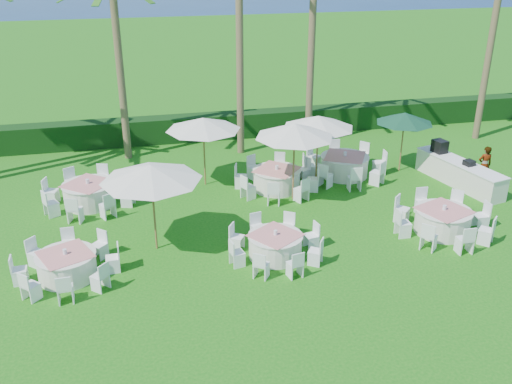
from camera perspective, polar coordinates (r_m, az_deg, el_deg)
ground at (r=17.66m, az=2.48°, el=-6.78°), size 120.00×120.00×0.00m
hedge at (r=28.20m, az=-3.90°, el=6.60°), size 34.00×1.00×1.20m
banquet_table_a at (r=17.50m, az=-18.39°, el=-6.93°), size 3.00×3.00×0.92m
banquet_table_b at (r=17.64m, az=1.94°, el=-5.32°), size 2.97×2.97×0.90m
banquet_table_c at (r=20.02m, az=18.16°, el=-2.70°), size 3.26×3.26×0.99m
banquet_table_d at (r=21.87m, az=-16.35°, el=-0.13°), size 3.31×3.31×1.01m
banquet_table_e at (r=22.29m, az=2.08°, el=1.34°), size 3.24×3.24×0.99m
banquet_table_f at (r=23.84m, az=8.83°, el=2.67°), size 3.49×3.49×1.04m
umbrella_a at (r=17.40m, az=-10.47°, el=1.90°), size 3.11×3.11×2.85m
umbrella_b at (r=20.66m, az=3.89°, el=6.16°), size 2.91×2.91×2.97m
umbrella_c at (r=22.09m, az=-5.31°, el=6.80°), size 2.91×2.91×2.76m
umbrella_d at (r=22.36m, az=6.26°, el=6.98°), size 2.84×2.84×2.77m
umbrella_green at (r=24.27m, az=14.65°, el=7.18°), size 2.36×2.36×2.53m
buffet_table at (r=24.08m, az=19.59°, el=1.89°), size 1.81×4.26×1.48m
staff_person at (r=24.43m, az=21.89°, el=2.52°), size 0.60×0.42×1.57m
palm_b at (r=25.18m, az=-13.51°, el=12.60°), size 4.35×4.28×7.74m
palm_c at (r=24.97m, az=-1.67°, el=16.65°), size 4.29×4.34×10.69m
palm_d at (r=26.19m, az=5.62°, el=15.51°), size 4.33×4.31×9.45m
palm_e at (r=29.27m, az=22.42°, el=13.49°), size 4.41×4.08×8.19m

